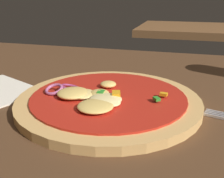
% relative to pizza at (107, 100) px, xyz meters
% --- Properties ---
extents(dining_table, '(1.21, 0.94, 0.04)m').
position_rel_pizza_xyz_m(dining_table, '(0.03, -0.03, -0.03)').
color(dining_table, '#4C301C').
rests_on(dining_table, ground).
extents(pizza, '(0.29, 0.29, 0.03)m').
position_rel_pizza_xyz_m(pizza, '(0.00, 0.00, 0.00)').
color(pizza, tan).
rests_on(pizza, dining_table).
extents(napkin, '(0.18, 0.15, 0.00)m').
position_rel_pizza_xyz_m(napkin, '(-0.21, 0.01, -0.01)').
color(napkin, silver).
rests_on(napkin, dining_table).
extents(background_table, '(0.85, 0.48, 0.04)m').
position_rel_pizza_xyz_m(background_table, '(0.27, 1.15, -0.03)').
color(background_table, brown).
rests_on(background_table, ground).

